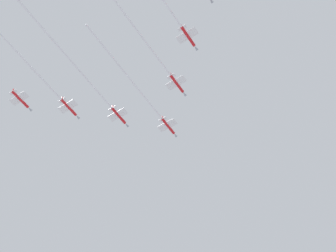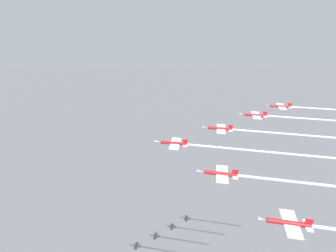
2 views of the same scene
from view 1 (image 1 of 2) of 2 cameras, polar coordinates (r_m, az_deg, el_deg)
jet_lead at (r=219.29m, az=-2.87°, el=3.54°), size 69.00×9.21×2.68m
jet_port_inner at (r=217.45m, az=-9.40°, el=5.34°), size 75.22×9.21×2.68m
jet_starboard_inner at (r=207.32m, az=-1.97°, el=8.96°), size 68.95×9.21×2.68m
jet_port_outer at (r=220.70m, az=-14.32°, el=5.15°), size 61.35×9.21×2.68m
jet_center_rear at (r=229.89m, az=-16.88°, el=2.96°), size 12.76×9.21×2.68m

